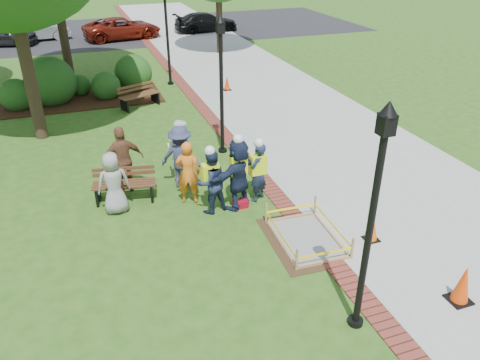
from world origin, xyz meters
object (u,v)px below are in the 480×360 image
object	(u,v)px
cone_front	(463,285)
lamp_near	(373,208)
hivis_worker_c	(211,180)
wet_concrete_pad	(307,231)
bench_near	(125,191)
hivis_worker_b	(258,170)
hivis_worker_a	(238,172)

from	to	relation	value
cone_front	lamp_near	world-z (taller)	lamp_near
hivis_worker_c	wet_concrete_pad	bearing A→B (deg)	-49.18
wet_concrete_pad	bench_near	xyz separation A→B (m)	(-3.71, 3.24, 0.04)
bench_near	hivis_worker_b	xyz separation A→B (m)	(3.33, -1.13, 0.60)
lamp_near	hivis_worker_c	size ratio (longest dim) A/B	2.35
cone_front	lamp_near	xyz separation A→B (m)	(-2.20, 0.17, 2.08)
lamp_near	hivis_worker_a	bearing A→B (deg)	97.96
cone_front	hivis_worker_a	bearing A→B (deg)	120.72
bench_near	hivis_worker_c	world-z (taller)	hivis_worker_c
wet_concrete_pad	bench_near	size ratio (longest dim) A/B	1.41
wet_concrete_pad	cone_front	distance (m)	3.40
hivis_worker_b	hivis_worker_c	world-z (taller)	hivis_worker_c
wet_concrete_pad	lamp_near	distance (m)	3.50
hivis_worker_a	bench_near	bearing A→B (deg)	154.83
lamp_near	hivis_worker_a	world-z (taller)	lamp_near
hivis_worker_a	hivis_worker_c	bearing A→B (deg)	179.34
lamp_near	hivis_worker_a	xyz separation A→B (m)	(-0.65, 4.63, -1.48)
cone_front	hivis_worker_c	size ratio (longest dim) A/B	0.46
wet_concrete_pad	bench_near	distance (m)	4.93
hivis_worker_a	wet_concrete_pad	bearing A→B (deg)	-63.43
cone_front	lamp_near	bearing A→B (deg)	175.62
lamp_near	hivis_worker_c	world-z (taller)	lamp_near
lamp_near	hivis_worker_b	size ratio (longest dim) A/B	2.41
lamp_near	hivis_worker_b	bearing A→B (deg)	90.55
bench_near	cone_front	xyz separation A→B (m)	(5.57, -6.07, 0.13)
hivis_worker_b	wet_concrete_pad	bearing A→B (deg)	-79.80
lamp_near	wet_concrete_pad	bearing A→B (deg)	82.84
wet_concrete_pad	cone_front	xyz separation A→B (m)	(1.87, -2.83, 0.17)
wet_concrete_pad	lamp_near	world-z (taller)	lamp_near
cone_front	hivis_worker_c	xyz separation A→B (m)	(-3.57, 4.80, 0.50)
bench_near	hivis_worker_a	distance (m)	3.10
hivis_worker_b	bench_near	bearing A→B (deg)	161.25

